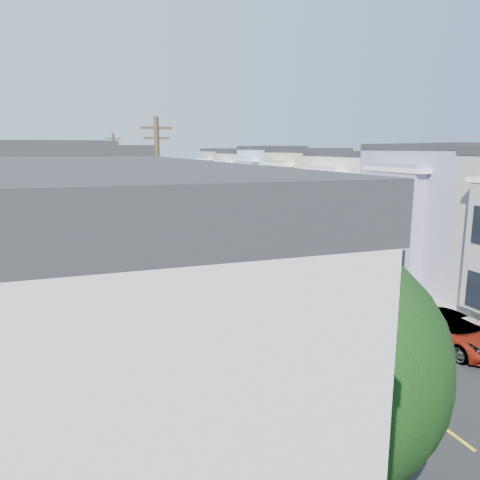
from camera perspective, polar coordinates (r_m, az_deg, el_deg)
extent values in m
plane|color=black|center=(25.94, 5.34, -8.28)|extent=(160.00, 160.00, 0.00)
cube|color=black|center=(39.53, -3.82, -1.47)|extent=(12.00, 70.00, 0.02)
cube|color=gray|center=(38.37, -12.55, -2.00)|extent=(0.30, 70.00, 0.15)
cube|color=gray|center=(41.52, 4.24, -0.78)|extent=(0.30, 70.00, 0.15)
cube|color=gray|center=(38.24, -14.49, -2.13)|extent=(2.60, 70.00, 0.15)
cube|color=gray|center=(42.05, 5.86, -0.65)|extent=(2.60, 70.00, 0.15)
cube|color=gold|center=(39.53, -3.82, -1.49)|extent=(0.12, 70.00, 0.01)
cube|color=silver|center=(38.14, -20.17, -2.62)|extent=(5.00, 70.00, 8.50)
cube|color=silver|center=(43.81, 10.36, -0.41)|extent=(5.00, 70.00, 8.50)
sphere|color=#163713|center=(9.22, 9.34, -14.54)|extent=(4.70, 4.70, 4.70)
cylinder|color=black|center=(18.84, -6.65, -10.39)|extent=(0.44, 0.44, 3.41)
sphere|color=#163713|center=(17.96, -5.95, -0.29)|extent=(4.70, 4.70, 4.70)
cylinder|color=black|center=(29.39, -11.55, -3.15)|extent=(0.44, 0.44, 2.94)
sphere|color=#163713|center=(28.84, -11.19, 2.91)|extent=(4.70, 4.70, 4.70)
cylinder|color=black|center=(42.36, -14.14, 1.41)|extent=(0.44, 0.44, 3.43)
sphere|color=#163713|center=(41.98, -13.95, 5.95)|extent=(4.70, 4.70, 4.70)
cylinder|color=black|center=(54.91, -15.45, 3.34)|extent=(0.44, 0.44, 3.15)
sphere|color=#163713|center=(54.62, -15.31, 6.71)|extent=(4.70, 4.70, 4.70)
cylinder|color=black|center=(56.45, -1.87, 3.80)|extent=(0.44, 0.44, 2.89)
sphere|color=#163713|center=(56.27, -1.59, 6.37)|extent=(3.10, 3.10, 3.10)
cylinder|color=#42301E|center=(24.76, -9.81, 2.61)|extent=(0.26, 0.26, 10.00)
cube|color=#42301E|center=(24.53, -10.17, 13.30)|extent=(1.60, 0.12, 0.12)
cylinder|color=#42301E|center=(50.45, -14.94, 6.63)|extent=(0.26, 0.26, 10.00)
cube|color=#42301E|center=(50.34, -15.21, 11.85)|extent=(1.60, 0.12, 0.12)
cube|color=white|center=(31.47, 4.64, -1.18)|extent=(2.47, 4.42, 2.41)
cube|color=white|center=(34.40, 2.43, -0.26)|extent=(2.47, 2.05, 2.22)
cube|color=black|center=(32.60, 3.94, -3.14)|extent=(2.27, 6.34, 0.25)
cube|color=#2D0A51|center=(29.30, 5.77, -1.54)|extent=(0.92, 0.04, 0.45)
cube|color=#198C1E|center=(29.66, 7.21, -1.42)|extent=(0.72, 0.04, 0.45)
cylinder|color=black|center=(30.31, 3.62, -4.48)|extent=(0.29, 0.92, 0.92)
cylinder|color=black|center=(31.22, 7.37, -4.08)|extent=(0.29, 0.92, 0.92)
cylinder|color=black|center=(34.03, 0.88, -2.73)|extent=(0.29, 0.92, 0.92)
cylinder|color=black|center=(34.84, 4.30, -2.43)|extent=(0.29, 0.92, 0.92)
imported|color=black|center=(39.30, -0.28, -0.61)|extent=(1.76, 4.16, 1.25)
imported|color=black|center=(16.55, 2.46, -17.34)|extent=(1.90, 4.30, 1.39)
imported|color=#AEAEAE|center=(25.22, -6.01, -7.08)|extent=(2.43, 5.09, 1.49)
imported|color=#340C07|center=(36.38, -10.39, -1.53)|extent=(1.99, 4.73, 1.51)
imported|color=#4D4F52|center=(22.89, 24.56, -10.04)|extent=(2.54, 5.23, 1.43)
imported|color=silver|center=(25.28, 19.16, -7.64)|extent=(1.73, 4.51, 1.46)
imported|color=black|center=(42.24, 2.05, 0.27)|extent=(2.31, 4.86, 1.34)
imported|color=black|center=(53.45, -2.70, 2.58)|extent=(2.74, 5.25, 1.41)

